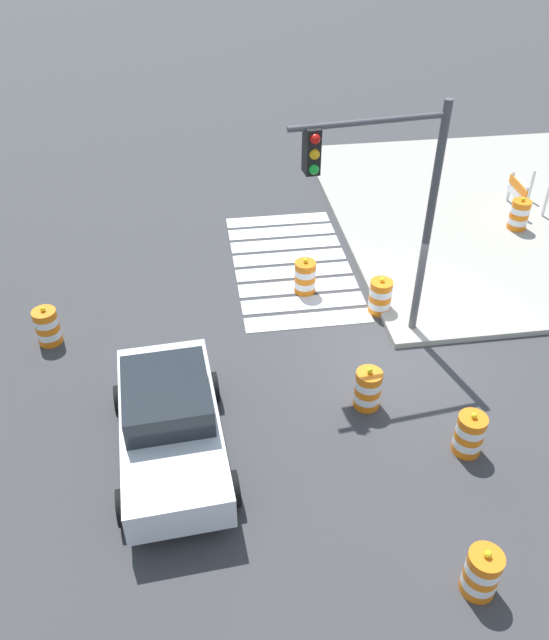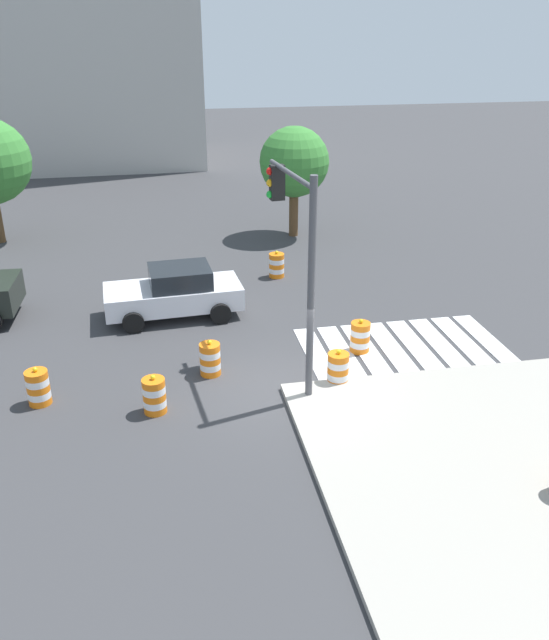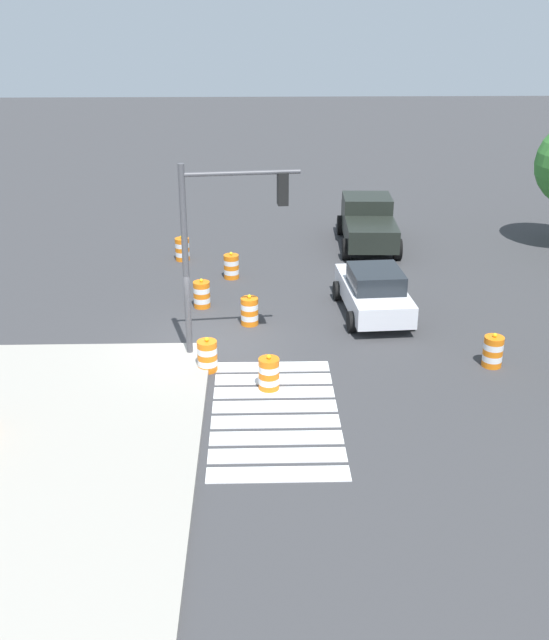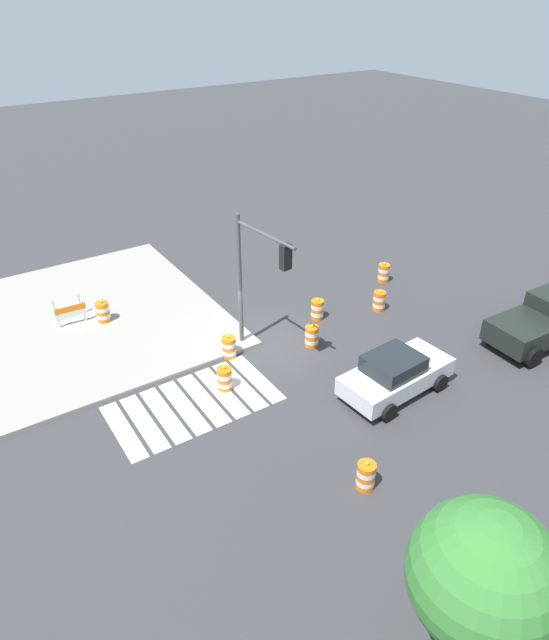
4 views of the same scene
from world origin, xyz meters
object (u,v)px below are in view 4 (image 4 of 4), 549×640
object	(u,v)px
pickup_truck	(548,319)
street_tree_streetside_near	(484,577)
traffic_barrel_near_corner	(379,301)
traffic_light_pole	(258,267)
traffic_barrel_opposite_curb	(317,309)
traffic_barrel_median_far	(225,379)
construction_barricade	(70,311)
traffic_barrel_on_sidewalk	(103,312)
traffic_barrel_crosswalk_end	(366,476)
traffic_barrel_median_near	(312,336)
sports_car	(395,374)
traffic_barrel_far_curb	(384,273)
traffic_barrel_lane_center	(229,347)

from	to	relation	value
pickup_truck	street_tree_streetside_near	xyz separation A→B (m)	(13.25, 6.95, 2.25)
traffic_barrel_near_corner	traffic_light_pole	bearing A→B (deg)	0.78
traffic_barrel_opposite_curb	street_tree_streetside_near	world-z (taller)	street_tree_streetside_near
traffic_light_pole	street_tree_streetside_near	bearing A→B (deg)	77.82
traffic_barrel_median_far	construction_barricade	world-z (taller)	construction_barricade
traffic_barrel_on_sidewalk	construction_barricade	size ratio (longest dim) A/B	0.78
pickup_truck	traffic_barrel_crosswalk_end	size ratio (longest dim) A/B	5.12
traffic_barrel_median_near	construction_barricade	distance (m)	10.46
sports_car	traffic_barrel_near_corner	world-z (taller)	sports_car
traffic_barrel_crosswalk_end	traffic_barrel_near_corner	bearing A→B (deg)	-134.47
traffic_barrel_median_near	traffic_barrel_far_curb	distance (m)	6.99
traffic_barrel_near_corner	street_tree_streetside_near	xyz separation A→B (m)	(9.18, 12.57, 2.76)
traffic_barrel_on_sidewalk	traffic_barrel_median_far	bearing A→B (deg)	107.70
pickup_truck	traffic_light_pole	xyz separation A→B (m)	(10.56, -5.53, 2.94)
traffic_barrel_median_far	street_tree_streetside_near	size ratio (longest dim) A/B	0.22
traffic_barrel_opposite_curb	traffic_barrel_median_near	bearing A→B (deg)	47.05
traffic_barrel_crosswalk_end	street_tree_streetside_near	distance (m)	5.94
traffic_barrel_median_far	traffic_barrel_far_curb	size ratio (longest dim) A/B	1.00
pickup_truck	traffic_barrel_on_sidewalk	bearing A→B (deg)	-37.07
traffic_barrel_lane_center	street_tree_streetside_near	world-z (taller)	street_tree_streetside_near
sports_car	street_tree_streetside_near	distance (m)	9.89
traffic_barrel_lane_center	traffic_barrel_far_curb	bearing A→B (deg)	-171.02
construction_barricade	street_tree_streetside_near	world-z (taller)	street_tree_streetside_near
construction_barricade	traffic_barrel_far_curb	bearing A→B (deg)	163.16
construction_barricade	traffic_barrel_median_far	bearing A→B (deg)	114.40
traffic_barrel_crosswalk_end	traffic_barrel_lane_center	size ratio (longest dim) A/B	1.00
traffic_barrel_crosswalk_end	traffic_barrel_median_near	distance (m)	7.59
traffic_barrel_crosswalk_end	traffic_barrel_opposite_curb	size ratio (longest dim) A/B	1.00
traffic_barrel_crosswalk_end	traffic_barrel_median_far	xyz separation A→B (m)	(1.21, -6.37, 0.00)
traffic_barrel_crosswalk_end	traffic_barrel_far_curb	bearing A→B (deg)	-134.95
traffic_barrel_near_corner	construction_barricade	distance (m)	13.64
traffic_barrel_near_corner	traffic_barrel_far_curb	distance (m)	2.92
sports_car	traffic_light_pole	world-z (taller)	traffic_light_pole
construction_barricade	traffic_light_pole	world-z (taller)	traffic_light_pole
traffic_barrel_crosswalk_end	traffic_barrel_median_near	size ratio (longest dim) A/B	1.00
traffic_barrel_median_near	traffic_barrel_median_far	world-z (taller)	same
traffic_barrel_median_near	street_tree_streetside_near	xyz separation A→B (m)	(4.86, 11.88, 2.76)
traffic_barrel_median_near	construction_barricade	size ratio (longest dim) A/B	0.78
pickup_truck	traffic_barrel_median_near	xyz separation A→B (m)	(8.39, -4.93, -0.52)
traffic_barrel_opposite_curb	construction_barricade	size ratio (longest dim) A/B	0.78
sports_car	traffic_barrel_opposite_curb	bearing A→B (deg)	-97.93
traffic_barrel_crosswalk_end	traffic_barrel_far_curb	distance (m)	13.57
sports_car	traffic_barrel_median_near	xyz separation A→B (m)	(0.71, -4.07, -0.36)
traffic_barrel_median_near	construction_barricade	xyz separation A→B (m)	(7.77, -7.00, 0.27)
traffic_barrel_crosswalk_end	traffic_light_pole	xyz separation A→B (m)	(-0.98, -7.52, 3.46)
traffic_barrel_crosswalk_end	street_tree_streetside_near	size ratio (longest dim) A/B	0.22
traffic_barrel_opposite_curb	traffic_barrel_far_curb	bearing A→B (deg)	-167.70
traffic_barrel_far_curb	traffic_light_pole	size ratio (longest dim) A/B	0.19
street_tree_streetside_near	traffic_barrel_near_corner	bearing A→B (deg)	-126.13
traffic_barrel_near_corner	traffic_barrel_crosswalk_end	size ratio (longest dim) A/B	1.00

